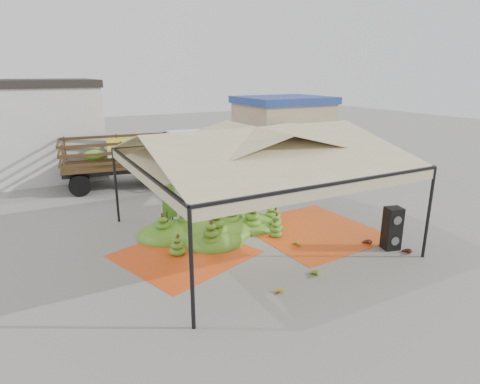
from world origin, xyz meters
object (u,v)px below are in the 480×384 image
banana_heap (213,216)px  truck_left (145,154)px  speaker_stack (392,228)px  truck_right (272,147)px  vendor (239,179)px

banana_heap → truck_left: bearing=92.5°
speaker_stack → truck_right: size_ratio=0.18×
banana_heap → truck_left: size_ratio=0.71×
speaker_stack → truck_right: 10.96m
vendor → truck_left: truck_left is taller
speaker_stack → truck_right: (2.05, 10.73, 0.87)m
speaker_stack → vendor: (-1.65, 7.87, 0.10)m
speaker_stack → vendor: 8.04m
truck_left → banana_heap: bearing=-80.4°
vendor → truck_left: size_ratio=0.21×
speaker_stack → vendor: vendor is taller
vendor → truck_right: size_ratio=0.21×
banana_heap → truck_left: 7.90m
truck_right → speaker_stack: bearing=-122.0°
banana_heap → truck_right: size_ratio=0.70×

